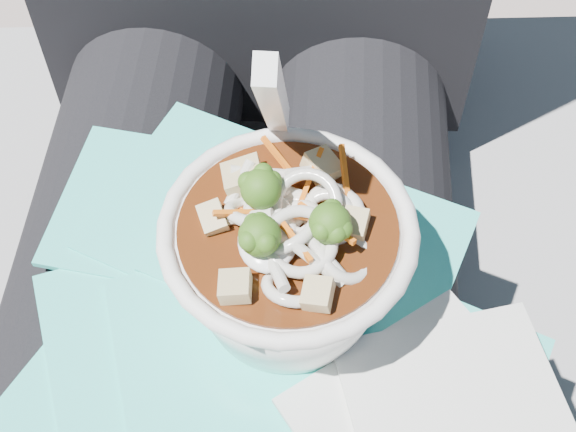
# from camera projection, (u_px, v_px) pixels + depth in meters

# --- Properties ---
(stone_ledge) EXTENTS (1.04, 0.59, 0.47)m
(stone_ledge) POSITION_uv_depth(u_px,v_px,m) (260.00, 346.00, 0.87)
(stone_ledge) COLOR gray
(stone_ledge) RESTS_ON ground
(lap) EXTENTS (0.31, 0.48, 0.14)m
(lap) POSITION_uv_depth(u_px,v_px,m) (228.00, 353.00, 0.53)
(lap) COLOR black
(lap) RESTS_ON stone_ledge
(person_body) EXTENTS (0.34, 0.94, 1.01)m
(person_body) POSITION_uv_depth(u_px,v_px,m) (240.00, 220.00, 0.57)
(person_body) COLOR black
(person_body) RESTS_ON ground
(plastic_bag) EXTENTS (0.32, 0.30, 0.01)m
(plastic_bag) POSITION_uv_depth(u_px,v_px,m) (238.00, 305.00, 0.46)
(plastic_bag) COLOR #31CCBE
(plastic_bag) RESTS_ON lap
(napkins) EXTENTS (0.17, 0.17, 0.01)m
(napkins) POSITION_uv_depth(u_px,v_px,m) (444.00, 427.00, 0.41)
(napkins) COLOR silver
(napkins) RESTS_ON plastic_bag
(udon_bowl) EXTENTS (0.15, 0.15, 0.19)m
(udon_bowl) POSITION_uv_depth(u_px,v_px,m) (288.00, 254.00, 0.42)
(udon_bowl) COLOR white
(udon_bowl) RESTS_ON plastic_bag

